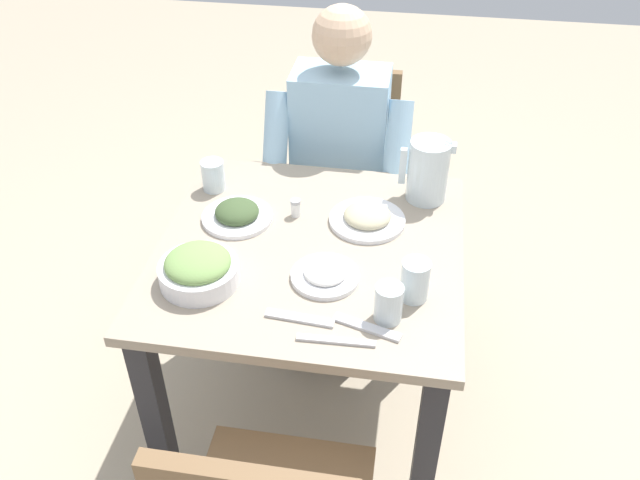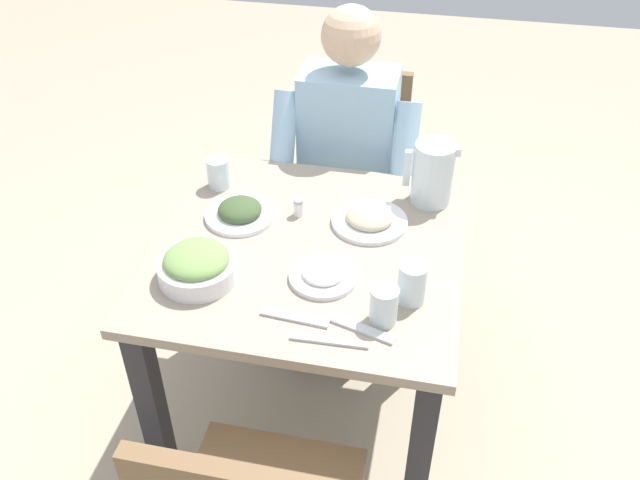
% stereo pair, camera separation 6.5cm
% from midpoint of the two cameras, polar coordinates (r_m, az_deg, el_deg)
% --- Properties ---
extents(ground_plane, '(8.00, 8.00, 0.00)m').
position_cam_midpoint_polar(ground_plane, '(2.35, -1.54, -14.29)').
color(ground_plane, tan).
extents(dining_table, '(0.83, 0.83, 0.71)m').
position_cam_midpoint_polar(dining_table, '(1.92, -1.82, -3.56)').
color(dining_table, gray).
rests_on(dining_table, ground_plane).
extents(chair_near, '(0.40, 0.40, 0.88)m').
position_cam_midpoint_polar(chair_near, '(2.54, 1.30, 5.54)').
color(chair_near, brown).
rests_on(chair_near, ground_plane).
extents(diner_near, '(0.48, 0.53, 1.17)m').
position_cam_midpoint_polar(diner_near, '(2.29, 0.61, 5.96)').
color(diner_near, '#9EC6E0').
rests_on(diner_near, ground_plane).
extents(water_pitcher, '(0.16, 0.12, 0.19)m').
position_cam_midpoint_polar(water_pitcher, '(2.00, 8.23, 5.85)').
color(water_pitcher, silver).
rests_on(water_pitcher, dining_table).
extents(salad_bowl, '(0.21, 0.21, 0.09)m').
position_cam_midpoint_polar(salad_bowl, '(1.73, -11.34, -2.43)').
color(salad_bowl, white).
rests_on(salad_bowl, dining_table).
extents(plate_dolmas, '(0.20, 0.20, 0.05)m').
position_cam_midpoint_polar(plate_dolmas, '(1.95, -8.01, 2.20)').
color(plate_dolmas, white).
rests_on(plate_dolmas, dining_table).
extents(plate_yoghurt, '(0.18, 0.18, 0.04)m').
position_cam_midpoint_polar(plate_yoghurt, '(1.73, -0.64, -2.93)').
color(plate_yoghurt, white).
rests_on(plate_yoghurt, dining_table).
extents(plate_beans, '(0.22, 0.22, 0.05)m').
position_cam_midpoint_polar(plate_beans, '(1.92, 3.06, 1.93)').
color(plate_beans, white).
rests_on(plate_beans, dining_table).
extents(water_glass_by_pitcher, '(0.07, 0.07, 0.10)m').
position_cam_midpoint_polar(water_glass_by_pitcher, '(1.60, 4.68, -5.38)').
color(water_glass_by_pitcher, silver).
rests_on(water_glass_by_pitcher, dining_table).
extents(water_glass_near_right, '(0.07, 0.07, 0.10)m').
position_cam_midpoint_polar(water_glass_near_right, '(2.08, -9.95, 5.41)').
color(water_glass_near_right, silver).
rests_on(water_glass_near_right, dining_table).
extents(water_glass_near_left, '(0.07, 0.07, 0.11)m').
position_cam_midpoint_polar(water_glass_near_left, '(1.66, 6.95, -3.43)').
color(water_glass_near_left, silver).
rests_on(water_glass_near_left, dining_table).
extents(salt_shaker, '(0.03, 0.03, 0.05)m').
position_cam_midpoint_polar(salt_shaker, '(1.94, -3.05, 2.75)').
color(salt_shaker, white).
rests_on(salt_shaker, dining_table).
extents(fork_near, '(0.17, 0.04, 0.01)m').
position_cam_midpoint_polar(fork_near, '(1.63, -2.89, -6.66)').
color(fork_near, silver).
rests_on(fork_near, dining_table).
extents(knife_near, '(0.19, 0.02, 0.01)m').
position_cam_midpoint_polar(knife_near, '(1.57, 0.16, -8.56)').
color(knife_near, silver).
rests_on(knife_near, dining_table).
extents(fork_far, '(0.17, 0.07, 0.01)m').
position_cam_midpoint_polar(fork_far, '(1.60, 2.84, -7.43)').
color(fork_far, silver).
rests_on(fork_far, dining_table).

